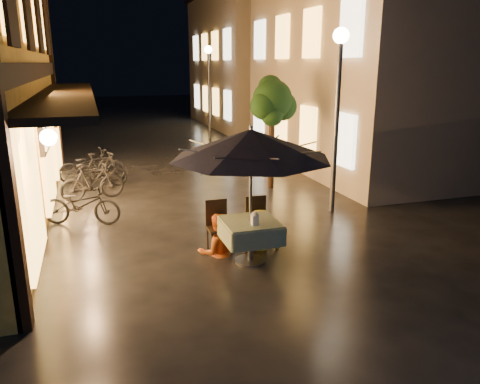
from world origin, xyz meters
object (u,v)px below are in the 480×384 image
object	(u,v)px
table_lantern	(255,217)
bicycle_0	(81,205)
cafe_table	(250,231)
streetlamp_near	(338,88)
person_yellow	(261,211)
person_orange	(217,215)
patio_umbrella	(251,144)

from	to	relation	value
table_lantern	bicycle_0	world-z (taller)	table_lantern
cafe_table	bicycle_0	distance (m)	4.22
streetlamp_near	bicycle_0	world-z (taller)	streetlamp_near
streetlamp_near	person_yellow	xyz separation A→B (m)	(-2.45, -1.66, -2.18)
streetlamp_near	person_orange	world-z (taller)	streetlamp_near
cafe_table	patio_umbrella	distance (m)	1.56
table_lantern	bicycle_0	distance (m)	4.41
person_yellow	bicycle_0	world-z (taller)	person_yellow
cafe_table	bicycle_0	world-z (taller)	bicycle_0
patio_umbrella	table_lantern	world-z (taller)	patio_umbrella
cafe_table	person_yellow	xyz separation A→B (m)	(0.41, 0.57, 0.15)
streetlamp_near	patio_umbrella	bearing A→B (deg)	-142.06
streetlamp_near	patio_umbrella	world-z (taller)	streetlamp_near
patio_umbrella	person_orange	world-z (taller)	patio_umbrella
cafe_table	person_orange	size ratio (longest dim) A/B	0.65
cafe_table	patio_umbrella	size ratio (longest dim) A/B	0.35
streetlamp_near	person_orange	bearing A→B (deg)	-153.31
patio_umbrella	person_yellow	size ratio (longest dim) A/B	1.90
person_yellow	person_orange	bearing A→B (deg)	18.30
table_lantern	bicycle_0	size ratio (longest dim) A/B	0.14
person_orange	person_yellow	bearing A→B (deg)	-179.39
patio_umbrella	table_lantern	size ratio (longest dim) A/B	11.24
person_orange	person_yellow	xyz separation A→B (m)	(0.87, 0.01, -0.02)
patio_umbrella	person_orange	xyz separation A→B (m)	(-0.46, 0.56, -1.38)
streetlamp_near	patio_umbrella	size ratio (longest dim) A/B	1.51
patio_umbrella	bicycle_0	xyz separation A→B (m)	(-2.89, 3.08, -1.69)
streetlamp_near	bicycle_0	size ratio (longest dim) A/B	2.44
streetlamp_near	person_yellow	bearing A→B (deg)	-145.95
streetlamp_near	cafe_table	distance (m)	4.31
table_lantern	streetlamp_near	bearing A→B (deg)	40.58
streetlamp_near	person_orange	xyz separation A→B (m)	(-3.32, -1.67, -2.15)
streetlamp_near	person_orange	size ratio (longest dim) A/B	2.77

